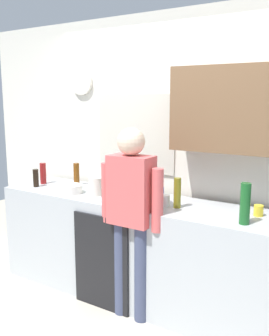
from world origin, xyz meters
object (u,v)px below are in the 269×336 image
Objects in this scene: bottle_red_vinegar at (43,173)px; bottle_clear_soda at (115,178)px; bottle_dark_sauce at (36,178)px; bottle_green_wine at (245,204)px; storage_canister at (96,186)px; cup_yellow_cup at (258,211)px; potted_plant at (138,182)px; person_at_sink at (131,208)px; bottle_amber_beer at (76,174)px; bottle_olive_oil at (177,193)px; mixing_bowl at (71,189)px; cup_white_mug at (165,201)px; cup_blue_mug at (159,193)px.

bottle_clear_soda is (0.86, 0.10, 0.03)m from bottle_red_vinegar.
bottle_red_vinegar reaches higher than bottle_dark_sauce.
bottle_green_wine is 1.76× the size of storage_canister.
cup_yellow_cup is (2.17, 0.21, -0.05)m from bottle_dark_sauce.
person_at_sink is at bearing -65.77° from potted_plant.
bottle_amber_beer is (0.34, 0.14, 0.01)m from bottle_red_vinegar.
bottle_olive_oil is 1.09× the size of bottle_amber_beer.
bottle_amber_beer reaches higher than mixing_bowl.
potted_plant is (-1.09, 0.03, 0.09)m from cup_yellow_cup.
bottle_amber_beer reaches higher than cup_white_mug.
bottle_olive_oil reaches higher than bottle_dark_sauce.
cup_blue_mug is at bearing 176.26° from cup_yellow_cup.
cup_white_mug is at bearing -51.20° from cup_blue_mug.
cup_blue_mug is at bearing 5.48° from bottle_red_vinegar.
bottle_green_wine is at bearing -0.81° from mixing_bowl.
bottle_red_vinegar is 1.33m from cup_blue_mug.
bottle_red_vinegar is at bearing -175.22° from potted_plant.
bottle_green_wine is at bearing -4.63° from bottle_red_vinegar.
cup_white_mug is at bearing 60.24° from person_at_sink.
bottle_red_vinegar is at bearing 177.02° from cup_white_mug.
bottle_clear_soda reaches higher than cup_yellow_cup.
bottle_clear_soda is at bearing 6.49° from bottle_red_vinegar.
bottle_clear_soda is 1.22× the size of potted_plant.
cup_blue_mug reaches higher than cup_white_mug.
cup_blue_mug is (-0.27, 0.18, -0.07)m from bottle_olive_oil.
bottle_clear_soda reaches higher than bottle_amber_beer.
bottle_olive_oil is 1.14× the size of bottle_red_vinegar.
bottle_green_wine is at bearing -0.95° from bottle_dark_sauce.
mixing_bowl is 0.96× the size of potted_plant.
bottle_amber_beer is at bearing 171.07° from bottle_olive_oil.
person_at_sink is (1.30, -0.31, -0.10)m from bottle_red_vinegar.
bottle_amber_beer is at bearing 21.89° from bottle_red_vinegar.
bottle_green_wine is 3.53× the size of cup_yellow_cup.
storage_canister is at bearing -173.81° from cup_yellow_cup.
person_at_sink is (-0.02, -0.44, -0.04)m from cup_blue_mug.
bottle_red_vinegar reaches higher than storage_canister.
cup_white_mug is at bearing -15.57° from bottle_clear_soda.
potted_plant is at bearing -170.73° from cup_blue_mug.
storage_canister reaches higher than cup_yellow_cup.
bottle_clear_soda reaches higher than bottle_olive_oil.
bottle_red_vinegar reaches higher than cup_white_mug.
bottle_amber_beer is 2.71× the size of cup_yellow_cup.
potted_plant is at bearing 12.25° from bottle_dark_sauce.
person_at_sink is (-0.28, -0.26, -0.11)m from bottle_olive_oil.
potted_plant is (0.26, -0.00, -0.01)m from bottle_clear_soda.
cup_yellow_cup is 0.37× the size of potted_plant.
mixing_bowl is 0.65m from potted_plant.
cup_yellow_cup is at bearing 6.19° from storage_canister.
bottle_olive_oil is 0.82m from storage_canister.
person_at_sink is at bearing -92.44° from cup_blue_mug.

